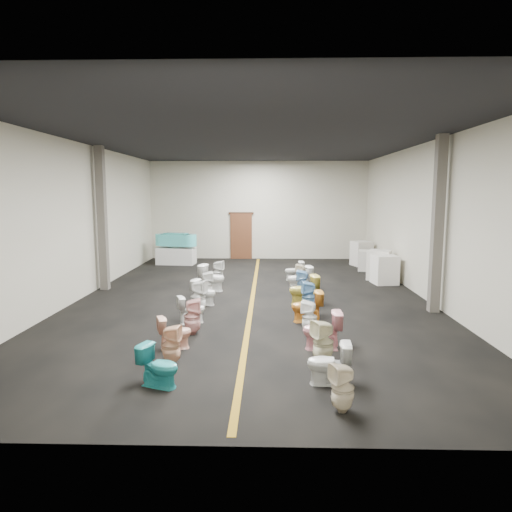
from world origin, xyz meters
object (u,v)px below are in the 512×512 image
object	(u,v)px
toilet_left_9	(218,273)
toilet_right_10	(301,275)
toilet_left_8	(212,278)
toilet_right_8	(303,283)
appliance_crate_a	(385,270)
toilet_left_3	(192,317)
toilet_left_6	(204,292)
appliance_crate_c	(368,261)
toilet_right_4	(309,317)
display_table	(176,256)
toilet_left_7	(207,285)
toilet_right_3	(322,330)
toilet_right_7	(304,290)
toilet_left_1	(171,345)
toilet_left_2	(175,333)
toilet_right_5	(307,306)
toilet_right_11	(294,271)
appliance_crate_d	(361,253)
toilet_right_9	(300,279)
toilet_right_0	(343,388)
bathtub	(176,239)
toilet_left_4	(192,309)
toilet_left_0	(159,366)
toilet_left_5	(198,297)
toilet_right_6	(309,297)
toilet_right_1	(329,363)
toilet_right_2	(323,342)

from	to	relation	value
toilet_left_9	toilet_right_10	world-z (taller)	toilet_left_9
toilet_left_8	toilet_right_8	world-z (taller)	toilet_left_8
appliance_crate_a	toilet_right_10	xyz separation A→B (m)	(-2.84, -0.31, -0.13)
toilet_left_3	toilet_left_6	bearing A→B (deg)	-6.65
appliance_crate_c	toilet_right_4	bearing A→B (deg)	-110.25
display_table	appliance_crate_a	distance (m)	8.90
display_table	toilet_left_7	distance (m)	6.67
toilet_left_6	toilet_right_3	size ratio (longest dim) A/B	0.90
toilet_right_10	toilet_left_7	bearing A→B (deg)	-34.58
toilet_left_9	toilet_right_7	xyz separation A→B (m)	(2.66, -2.64, 0.00)
toilet_left_1	toilet_left_2	world-z (taller)	toilet_left_1
toilet_right_5	toilet_right_11	distance (m)	5.26
appliance_crate_c	toilet_left_6	distance (m)	8.06
appliance_crate_d	toilet_left_7	world-z (taller)	appliance_crate_d
toilet_left_1	toilet_right_4	xyz separation A→B (m)	(2.63, 1.92, -0.00)
toilet_left_1	toilet_right_7	world-z (taller)	toilet_right_7
toilet_right_9	toilet_right_10	size ratio (longest dim) A/B	1.11
appliance_crate_d	toilet_left_3	xyz separation A→B (m)	(-5.58, -9.63, -0.12)
toilet_left_9	toilet_right_0	distance (m)	9.29
bathtub	toilet_left_4	distance (m)	9.23
display_table	toilet_right_9	distance (m)	7.26
appliance_crate_c	appliance_crate_d	world-z (taller)	appliance_crate_d
toilet_left_7	toilet_left_9	xyz separation A→B (m)	(0.12, 1.90, 0.02)
toilet_left_8	display_table	bearing A→B (deg)	40.09
toilet_left_6	toilet_right_11	bearing A→B (deg)	-15.87
appliance_crate_d	toilet_left_4	xyz separation A→B (m)	(-5.75, -8.75, -0.19)
toilet_left_1	toilet_left_2	bearing A→B (deg)	12.99
toilet_left_2	toilet_right_3	xyz separation A→B (m)	(2.90, 0.06, 0.05)
toilet_right_0	toilet_right_10	size ratio (longest dim) A/B	0.99
toilet_left_9	appliance_crate_c	bearing A→B (deg)	-52.70
toilet_left_0	toilet_left_4	world-z (taller)	toilet_left_0
toilet_left_7	appliance_crate_a	bearing A→B (deg)	-84.17
toilet_left_3	toilet_right_10	size ratio (longest dim) A/B	1.12
toilet_left_5	toilet_right_3	world-z (taller)	toilet_left_5
appliance_crate_a	toilet_left_5	distance (m)	6.97
toilet_right_6	toilet_right_4	bearing A→B (deg)	-7.82
toilet_left_4	toilet_right_4	size ratio (longest dim) A/B	0.91
toilet_left_6	toilet_right_0	distance (m)	6.76
toilet_right_5	toilet_right_10	distance (m)	4.38
toilet_left_4	toilet_right_8	bearing A→B (deg)	-68.17
appliance_crate_c	toilet_right_7	world-z (taller)	toilet_right_7
appliance_crate_c	toilet_left_6	bearing A→B (deg)	-135.01
toilet_right_1	toilet_right_8	bearing A→B (deg)	-176.62
toilet_left_0	toilet_left_3	xyz separation A→B (m)	(0.08, 2.69, 0.06)
toilet_left_3	toilet_left_9	xyz separation A→B (m)	(-0.04, 5.41, 0.01)
toilet_right_3	toilet_right_10	size ratio (longest dim) A/B	1.08
toilet_left_2	toilet_right_9	xyz separation A→B (m)	(2.83, 5.44, 0.06)
toilet_left_8	toilet_left_5	bearing A→B (deg)	-162.90
toilet_right_10	toilet_left_0	bearing A→B (deg)	2.84
toilet_right_2	toilet_right_7	xyz separation A→B (m)	(-0.01, 4.43, 0.00)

